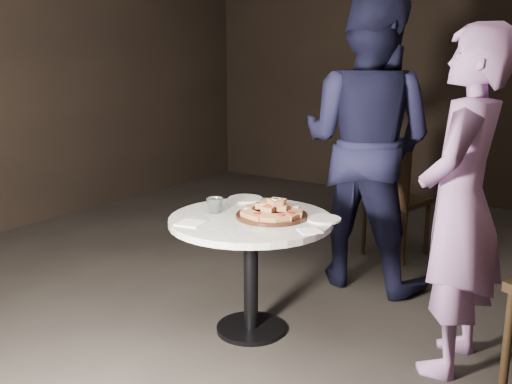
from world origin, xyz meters
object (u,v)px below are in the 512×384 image
water_glass (215,205)px  diner_navy (367,143)px  diner_teal (461,204)px  serving_board (272,216)px  chair_far (391,194)px  focaccia_pile (272,209)px  table (251,239)px

water_glass → diner_navy: (0.42, 1.08, 0.25)m
water_glass → diner_navy: diner_navy is taller
diner_navy → water_glass: bearing=69.4°
diner_navy → diner_teal: bearing=136.7°
serving_board → diner_navy: diner_navy is taller
serving_board → chair_far: 1.54m
focaccia_pile → diner_teal: (0.93, 0.19, 0.12)m
diner_navy → focaccia_pile: bearing=84.2°
table → diner_teal: 1.09m
table → serving_board: bearing=35.7°
serving_board → water_glass: (-0.31, -0.10, 0.03)m
chair_far → serving_board: bearing=96.4°
chair_far → table: bearing=93.3°
table → chair_far: bearing=83.4°
chair_far → diner_teal: diner_teal is taller
focaccia_pile → chair_far: bearing=86.6°
serving_board → chair_far: size_ratio=0.45×
water_glass → diner_teal: (1.24, 0.30, 0.12)m
table → water_glass: (-0.21, -0.04, 0.17)m
water_glass → chair_far: bearing=76.2°
diner_teal → focaccia_pile: bearing=-79.4°
serving_board → focaccia_pile: (0.00, 0.00, 0.04)m
focaccia_pile → diner_teal: bearing=11.9°
serving_board → focaccia_pile: size_ratio=1.11×
table → diner_teal: size_ratio=0.70×
diner_navy → table: bearing=79.5°
table → diner_navy: diner_navy is taller
water_glass → focaccia_pile: bearing=18.5°
diner_navy → chair_far: bearing=-88.0°
focaccia_pile → diner_teal: diner_teal is taller
water_glass → table: bearing=9.8°
table → water_glass: water_glass is taller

